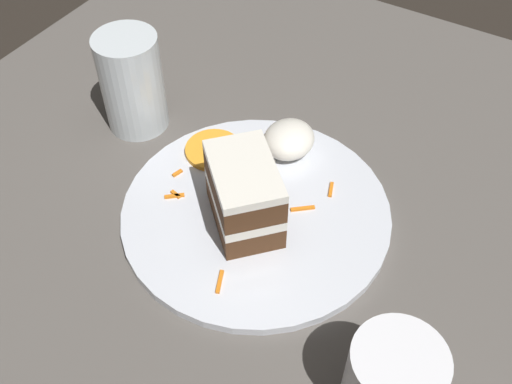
{
  "coord_description": "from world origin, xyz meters",
  "views": [
    {
      "loc": [
        0.38,
        0.27,
        0.54
      ],
      "look_at": [
        0.01,
        0.05,
        0.06
      ],
      "focal_mm": 42.0,
      "sensor_mm": 36.0,
      "label": 1
    }
  ],
  "objects_px": {
    "plate": "(256,212)",
    "cake_slice": "(244,194)",
    "orange_garnish": "(214,150)",
    "drinking_glass": "(133,88)",
    "cream_dollop": "(289,139)",
    "coffee_mug": "(391,383)"
  },
  "relations": [
    {
      "from": "coffee_mug",
      "to": "cake_slice",
      "type": "bearing_deg",
      "value": -118.27
    },
    {
      "from": "cake_slice",
      "to": "drinking_glass",
      "type": "relative_size",
      "value": 0.91
    },
    {
      "from": "orange_garnish",
      "to": "coffee_mug",
      "type": "distance_m",
      "value": 0.35
    },
    {
      "from": "plate",
      "to": "orange_garnish",
      "type": "height_order",
      "value": "orange_garnish"
    },
    {
      "from": "cake_slice",
      "to": "cream_dollop",
      "type": "relative_size",
      "value": 1.74
    },
    {
      "from": "cream_dollop",
      "to": "plate",
      "type": "bearing_deg",
      "value": 8.35
    },
    {
      "from": "drinking_glass",
      "to": "coffee_mug",
      "type": "height_order",
      "value": "drinking_glass"
    },
    {
      "from": "drinking_glass",
      "to": "orange_garnish",
      "type": "bearing_deg",
      "value": 87.38
    },
    {
      "from": "orange_garnish",
      "to": "drinking_glass",
      "type": "distance_m",
      "value": 0.13
    },
    {
      "from": "plate",
      "to": "orange_garnish",
      "type": "bearing_deg",
      "value": -119.55
    },
    {
      "from": "cake_slice",
      "to": "coffee_mug",
      "type": "distance_m",
      "value": 0.24
    },
    {
      "from": "drinking_glass",
      "to": "plate",
      "type": "bearing_deg",
      "value": 74.87
    },
    {
      "from": "cream_dollop",
      "to": "orange_garnish",
      "type": "relative_size",
      "value": 0.97
    },
    {
      "from": "cream_dollop",
      "to": "orange_garnish",
      "type": "bearing_deg",
      "value": -57.2
    },
    {
      "from": "orange_garnish",
      "to": "coffee_mug",
      "type": "height_order",
      "value": "coffee_mug"
    },
    {
      "from": "cream_dollop",
      "to": "coffee_mug",
      "type": "xyz_separation_m",
      "value": [
        0.23,
        0.22,
        0.02
      ]
    },
    {
      "from": "cream_dollop",
      "to": "drinking_glass",
      "type": "relative_size",
      "value": 0.52
    },
    {
      "from": "cake_slice",
      "to": "coffee_mug",
      "type": "height_order",
      "value": "coffee_mug"
    },
    {
      "from": "plate",
      "to": "cake_slice",
      "type": "bearing_deg",
      "value": -9.43
    },
    {
      "from": "cake_slice",
      "to": "plate",
      "type": "bearing_deg",
      "value": 34.41
    },
    {
      "from": "cake_slice",
      "to": "orange_garnish",
      "type": "bearing_deg",
      "value": 95.24
    },
    {
      "from": "cake_slice",
      "to": "coffee_mug",
      "type": "xyz_separation_m",
      "value": [
        0.11,
        0.21,
        0.0
      ]
    }
  ]
}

